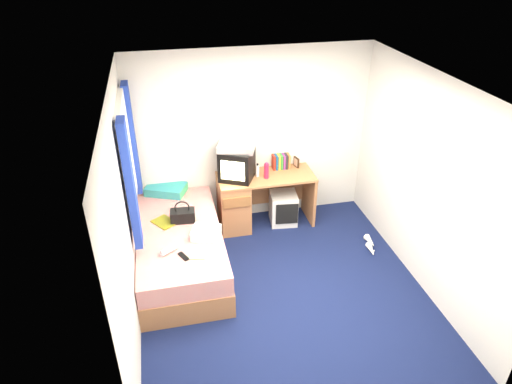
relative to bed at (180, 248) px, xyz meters
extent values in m
plane|color=#0C1438|center=(1.10, -0.70, -0.27)|extent=(3.40, 3.40, 0.00)
plane|color=white|center=(1.10, -0.70, 2.13)|extent=(3.40, 3.40, 0.00)
plane|color=silver|center=(1.10, 1.00, 0.93)|extent=(3.20, 0.00, 3.20)
plane|color=silver|center=(1.10, -2.40, 0.93)|extent=(3.20, 0.00, 3.20)
plane|color=silver|center=(-0.50, -0.70, 0.93)|extent=(0.00, 3.40, 3.40)
plane|color=silver|center=(2.70, -0.70, 0.93)|extent=(0.00, 3.40, 3.40)
cube|color=#AE7248|center=(0.00, 0.00, -0.12)|extent=(1.00, 2.00, 0.30)
cube|color=#915E35|center=(0.50, -0.40, -0.11)|extent=(0.02, 0.70, 0.18)
cube|color=white|center=(0.00, 0.00, 0.15)|extent=(0.98, 1.98, 0.24)
cube|color=blue|center=(-0.10, 0.92, 0.33)|extent=(0.60, 0.50, 0.11)
cube|color=#AE7248|center=(1.23, 0.72, 0.47)|extent=(1.30, 0.55, 0.03)
cube|color=#AE7248|center=(0.78, 0.72, 0.09)|extent=(0.40, 0.52, 0.72)
cube|color=#AE7248|center=(1.86, 0.72, 0.09)|extent=(0.04, 0.52, 0.72)
cube|color=#AE7248|center=(1.48, 0.97, 0.18)|extent=(0.78, 0.03, 0.55)
cube|color=silver|center=(1.48, 0.69, -0.04)|extent=(0.40, 0.40, 0.45)
cube|color=black|center=(0.85, 0.74, 0.69)|extent=(0.54, 0.53, 0.41)
cube|color=beige|center=(0.76, 0.57, 0.69)|extent=(0.29, 0.15, 0.26)
cube|color=silver|center=(0.85, 0.74, 0.94)|extent=(0.54, 0.46, 0.09)
cube|color=maroon|center=(1.38, 0.90, 0.58)|extent=(0.03, 0.13, 0.20)
cube|color=navy|center=(1.42, 0.90, 0.58)|extent=(0.03, 0.13, 0.20)
cube|color=gold|center=(1.45, 0.90, 0.58)|extent=(0.03, 0.13, 0.20)
cube|color=#337F33|center=(1.49, 0.90, 0.58)|extent=(0.03, 0.13, 0.20)
cube|color=#7F337F|center=(1.52, 0.90, 0.58)|extent=(0.03, 0.13, 0.20)
cube|color=#262626|center=(1.56, 0.90, 0.58)|extent=(0.03, 0.13, 0.20)
cube|color=#B26633|center=(1.59, 0.90, 0.58)|extent=(0.03, 0.13, 0.20)
cube|color=black|center=(1.71, 0.90, 0.55)|extent=(0.05, 0.12, 0.14)
cylinder|color=red|center=(1.22, 0.66, 0.58)|extent=(0.08, 0.08, 0.20)
cylinder|color=silver|center=(1.12, 0.73, 0.57)|extent=(0.05, 0.05, 0.17)
cube|color=black|center=(0.07, 0.18, 0.35)|extent=(0.31, 0.19, 0.15)
torus|color=black|center=(0.07, 0.18, 0.46)|extent=(0.18, 0.03, 0.18)
cube|color=silver|center=(0.30, -0.21, 0.32)|extent=(0.38, 0.35, 0.11)
cube|color=#CECA16|center=(-0.16, 0.19, 0.28)|extent=(0.33, 0.35, 0.01)
cylinder|color=silver|center=(-0.13, -0.41, 0.31)|extent=(0.20, 0.17, 0.07)
cube|color=yellow|center=(0.14, -0.58, 0.28)|extent=(0.23, 0.10, 0.01)
cube|color=black|center=(0.02, -0.53, 0.28)|extent=(0.12, 0.17, 0.02)
cube|color=silver|center=(-0.48, 0.20, 1.18)|extent=(0.02, 0.90, 1.10)
cube|color=white|center=(-0.47, 0.20, 1.77)|extent=(0.06, 1.06, 0.08)
cube|color=white|center=(-0.47, 0.20, 0.59)|extent=(0.06, 1.06, 0.08)
cube|color=navy|center=(-0.43, -0.39, 1.13)|extent=(0.08, 0.24, 1.40)
cube|color=navy|center=(-0.43, 0.79, 1.13)|extent=(0.08, 0.24, 1.40)
cone|color=white|center=(2.47, -0.08, -0.23)|extent=(0.10, 0.22, 0.09)
cone|color=white|center=(2.40, -0.24, -0.23)|extent=(0.12, 0.23, 0.09)
camera|label=1|loc=(-0.06, -4.53, 3.35)|focal=32.00mm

